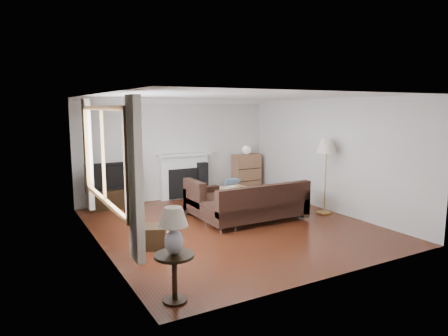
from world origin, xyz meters
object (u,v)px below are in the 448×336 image
bookshelf (246,173)px  floor_lamp (325,176)px  tv_stand (110,199)px  side_table (175,278)px  sectional_sofa (256,203)px  coffee_table (226,198)px

bookshelf → floor_lamp: floor_lamp is taller
tv_stand → side_table: side_table is taller
side_table → sectional_sofa: bearing=40.6°
bookshelf → coffee_table: 1.82m
coffee_table → floor_lamp: bearing=-47.7°
floor_lamp → sectional_sofa: bearing=172.9°
floor_lamp → side_table: 4.89m
sectional_sofa → side_table: bearing=-139.4°
coffee_table → sectional_sofa: bearing=-96.0°
sectional_sofa → bookshelf: bearing=61.5°
tv_stand → side_table: size_ratio=1.50×
tv_stand → floor_lamp: floor_lamp is taller
floor_lamp → bookshelf: bearing=95.7°
tv_stand → bookshelf: (3.71, 0.03, 0.29)m
bookshelf → coffee_table: (-1.33, -1.20, -0.30)m
bookshelf → floor_lamp: size_ratio=0.63×
bookshelf → coffee_table: bearing=-137.8°
coffee_table → side_table: 4.60m
floor_lamp → side_table: bearing=-154.0°
sectional_sofa → coffee_table: size_ratio=2.07×
tv_stand → floor_lamp: bearing=-34.3°
coffee_table → floor_lamp: (1.60, -1.54, 0.60)m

